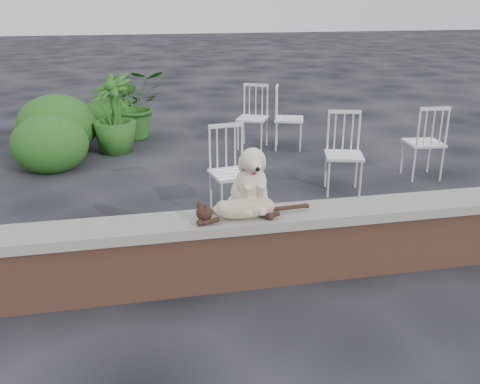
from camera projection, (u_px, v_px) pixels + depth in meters
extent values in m
plane|color=black|center=(369.00, 268.00, 4.56)|extent=(60.00, 60.00, 0.00)
cube|color=brown|center=(372.00, 241.00, 4.47)|extent=(6.00, 0.30, 0.50)
cube|color=slate|center=(375.00, 209.00, 4.37)|extent=(6.20, 0.40, 0.08)
imported|color=#215017|center=(135.00, 104.00, 8.55)|extent=(1.12, 1.01, 1.10)
imported|color=#215017|center=(113.00, 114.00, 7.71)|extent=(0.91, 0.91, 1.16)
ellipsoid|color=#215017|center=(50.00, 144.00, 7.00)|extent=(1.00, 0.91, 0.79)
ellipsoid|color=#215017|center=(57.00, 126.00, 7.76)|extent=(1.14, 1.05, 0.90)
ellipsoid|color=#215017|center=(111.00, 116.00, 8.81)|extent=(0.89, 0.81, 0.70)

